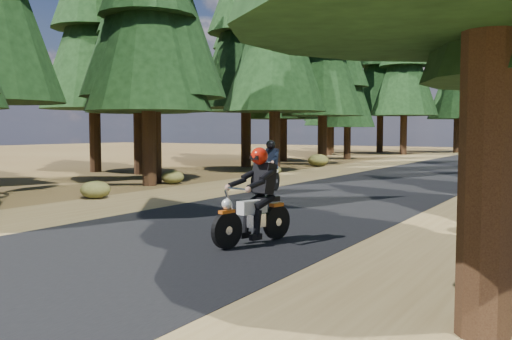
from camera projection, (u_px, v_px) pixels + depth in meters
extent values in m
plane|color=#49351A|center=(218.00, 228.00, 11.60)|extent=(120.00, 120.00, 0.00)
cube|color=black|center=(320.00, 202.00, 15.89)|extent=(6.00, 100.00, 0.01)
cube|color=brown|center=(188.00, 192.00, 18.23)|extent=(3.20, 100.00, 0.01)
cube|color=brown|center=(497.00, 214.00, 13.54)|extent=(3.20, 100.00, 0.01)
cylinder|color=black|center=(491.00, 31.00, 5.33)|extent=(0.53, 0.53, 5.85)
cylinder|color=black|center=(149.00, 111.00, 20.41)|extent=(0.51, 0.51, 5.34)
cone|color=black|center=(147.00, 17.00, 20.17)|extent=(4.54, 4.54, 6.68)
cylinder|color=black|center=(154.00, 98.00, 21.27)|extent=(0.56, 0.56, 6.43)
cylinder|color=black|center=(139.00, 113.00, 25.60)|extent=(0.52, 0.52, 5.56)
cone|color=black|center=(138.00, 34.00, 25.35)|extent=(4.73, 4.73, 6.95)
cylinder|color=black|center=(275.00, 112.00, 26.55)|extent=(0.53, 0.53, 5.72)
cone|color=black|center=(275.00, 34.00, 26.30)|extent=(4.86, 4.86, 7.15)
cylinder|color=black|center=(246.00, 108.00, 30.80)|extent=(0.55, 0.55, 6.37)
cone|color=black|center=(246.00, 34.00, 30.52)|extent=(5.41, 5.41, 7.96)
cylinder|color=black|center=(322.00, 116.00, 32.77)|extent=(0.53, 0.53, 5.64)
cone|color=black|center=(323.00, 54.00, 32.52)|extent=(4.79, 4.79, 7.05)
cone|color=black|center=(323.00, 9.00, 32.34)|extent=(3.67, 3.67, 5.08)
cylinder|color=black|center=(283.00, 119.00, 36.86)|extent=(0.52, 0.52, 5.45)
cone|color=black|center=(283.00, 66.00, 36.62)|extent=(4.63, 4.63, 6.81)
cone|color=black|center=(284.00, 27.00, 36.45)|extent=(3.54, 3.54, 4.90)
cylinder|color=black|center=(347.00, 127.00, 39.13)|extent=(0.48, 0.48, 4.42)
cone|color=black|center=(348.00, 87.00, 38.93)|extent=(3.76, 3.76, 5.52)
cone|color=black|center=(348.00, 57.00, 38.80)|extent=(2.87, 2.87, 3.98)
cone|color=black|center=(348.00, 28.00, 38.66)|extent=(1.99, 1.99, 3.31)
cylinder|color=black|center=(329.00, 125.00, 45.54)|extent=(0.49, 0.49, 4.75)
cone|color=black|center=(329.00, 88.00, 45.34)|extent=(4.04, 4.04, 5.93)
cone|color=black|center=(330.00, 61.00, 45.19)|extent=(3.09, 3.09, 4.27)
cone|color=black|center=(330.00, 34.00, 45.04)|extent=(2.14, 2.14, 3.56)
cylinder|color=black|center=(95.00, 109.00, 27.10)|extent=(0.54, 0.54, 6.00)
cone|color=black|center=(93.00, 29.00, 26.84)|extent=(5.10, 5.10, 7.50)
cylinder|color=black|center=(245.00, 112.00, 36.87)|extent=(0.56, 0.56, 6.40)
cone|color=black|center=(245.00, 49.00, 36.59)|extent=(5.44, 5.44, 8.00)
cone|color=black|center=(245.00, 3.00, 36.39)|extent=(4.16, 4.16, 5.76)
cylinder|color=black|center=(404.00, 115.00, 46.67)|extent=(0.56, 0.56, 6.40)
cone|color=black|center=(405.00, 66.00, 46.39)|extent=(5.44, 5.44, 8.00)
cone|color=black|center=(405.00, 30.00, 46.19)|extent=(4.16, 4.16, 5.76)
cylinder|color=black|center=(380.00, 114.00, 50.76)|extent=(0.57, 0.57, 6.80)
cone|color=black|center=(381.00, 66.00, 50.46)|extent=(5.78, 5.78, 8.50)
cone|color=black|center=(381.00, 31.00, 50.25)|extent=(4.42, 4.42, 6.12)
cylinder|color=black|center=(457.00, 119.00, 50.30)|extent=(0.54, 0.54, 6.00)
cone|color=black|center=(458.00, 76.00, 50.04)|extent=(5.10, 5.10, 7.50)
cone|color=black|center=(459.00, 45.00, 49.85)|extent=(3.90, 3.90, 5.40)
cone|color=black|center=(460.00, 14.00, 49.66)|extent=(2.70, 2.70, 4.50)
cylinder|color=black|center=(511.00, 114.00, 50.80)|extent=(0.57, 0.57, 6.80)
cone|color=black|center=(512.00, 66.00, 50.51)|extent=(5.78, 5.78, 8.50)
cylinder|color=black|center=(331.00, 121.00, 48.90)|extent=(0.52, 0.52, 5.60)
cone|color=black|center=(331.00, 80.00, 48.65)|extent=(4.76, 4.76, 7.00)
cone|color=black|center=(332.00, 50.00, 48.48)|extent=(3.64, 3.64, 5.04)
cone|color=black|center=(332.00, 20.00, 48.30)|extent=(2.52, 2.52, 4.20)
ellipsoid|color=#474C1E|center=(484.00, 219.00, 10.95)|extent=(0.94, 0.94, 0.56)
ellipsoid|color=#474C1E|center=(273.00, 170.00, 25.19)|extent=(0.77, 0.77, 0.46)
ellipsoid|color=#474C1E|center=(173.00, 177.00, 21.15)|extent=(0.84, 0.84, 0.51)
ellipsoid|color=#474C1E|center=(318.00, 160.00, 31.37)|extent=(1.14, 1.14, 0.68)
ellipsoid|color=#474C1E|center=(95.00, 190.00, 16.60)|extent=(0.87, 0.87, 0.52)
ellipsoid|color=#474C1E|center=(511.00, 186.00, 17.83)|extent=(0.87, 0.87, 0.52)
cube|color=black|center=(253.00, 179.00, 9.88)|extent=(0.42, 0.31, 0.55)
sphere|color=#B51507|center=(253.00, 156.00, 9.85)|extent=(0.37, 0.37, 0.30)
cube|color=black|center=(269.00, 157.00, 18.18)|extent=(0.40, 0.28, 0.54)
sphere|color=black|center=(269.00, 145.00, 18.15)|extent=(0.34, 0.34, 0.30)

